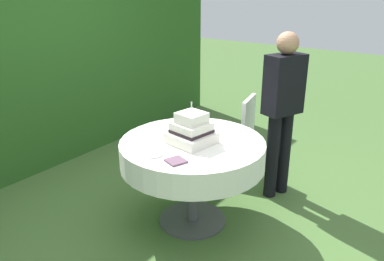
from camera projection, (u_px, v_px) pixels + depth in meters
name	position (u px, v px, depth m)	size (l,w,h in m)	color
ground_plane	(192.00, 220.00, 3.51)	(20.00, 20.00, 0.00)	#476B33
foliage_hedge	(32.00, 60.00, 4.28)	(5.79, 0.47, 2.40)	#28561E
cake_table	(192.00, 154.00, 3.28)	(1.21, 1.21, 0.77)	#4C4C51
wedding_cake	(192.00, 131.00, 3.17)	(0.38, 0.38, 0.35)	white
serving_plate_near	(154.00, 155.00, 2.97)	(0.13, 0.13, 0.01)	white
serving_plate_far	(171.00, 129.00, 3.50)	(0.12, 0.12, 0.01)	white
napkin_stack	(176.00, 161.00, 2.86)	(0.13, 0.13, 0.01)	#6B4C60
garden_chair	(239.00, 129.00, 4.16)	(0.48, 0.48, 0.89)	white
standing_person	(282.00, 105.00, 3.64)	(0.41, 0.32, 1.60)	black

